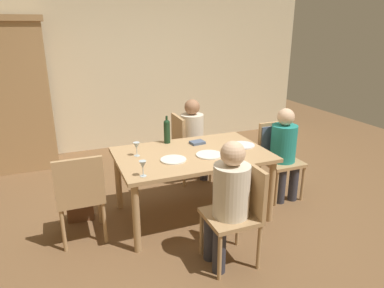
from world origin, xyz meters
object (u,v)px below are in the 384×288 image
object	(u,v)px
wine_bottle_tall_green	(167,131)
chair_near	(239,207)
wine_glass_centre	(143,165)
handbag	(81,210)
dinner_plate_host	(209,155)
dining_table	(192,160)
person_man_bearded	(284,148)
armoire_cabinet	(9,96)
chair_far_right	(186,143)
chair_left_end	(80,193)
person_man_guest	(194,134)
wine_glass_near_left	(137,146)
dinner_plate_guest_right	(243,145)
dinner_plate_guest_left	(173,160)
chair_right_end	(277,149)
person_woman_host	(228,196)

from	to	relation	value
wine_bottle_tall_green	chair_near	bearing A→B (deg)	-80.05
wine_glass_centre	handbag	world-z (taller)	wine_glass_centre
dinner_plate_host	handbag	size ratio (longest dim) A/B	1.00
dining_table	person_man_bearded	distance (m)	1.19
armoire_cabinet	chair_far_right	world-z (taller)	armoire_cabinet
chair_near	dinner_plate_host	bearing A→B (deg)	-3.92
dining_table	dinner_plate_host	size ratio (longest dim) A/B	5.77
chair_left_end	person_man_bearded	world-z (taller)	person_man_bearded
chair_near	handbag	bearing A→B (deg)	45.54
person_man_guest	dining_table	bearing A→B (deg)	-23.37
wine_bottle_tall_green	wine_glass_near_left	bearing A→B (deg)	-145.96
dinner_plate_guest_right	handbag	xyz separation A→B (m)	(-1.81, 0.35, -0.64)
armoire_cabinet	wine_glass_near_left	xyz separation A→B (m)	(1.34, -2.14, -0.25)
wine_glass_centre	dinner_plate_guest_left	bearing A→B (deg)	35.06
person_man_guest	wine_glass_centre	bearing A→B (deg)	-38.31
chair_right_end	dinner_plate_guest_right	xyz separation A→B (m)	(-0.56, -0.13, 0.16)
person_woman_host	wine_glass_centre	world-z (taller)	person_woman_host
chair_right_end	person_woman_host	bearing A→B (deg)	40.17
chair_far_right	wine_bottle_tall_green	distance (m)	0.73
dinner_plate_guest_left	dinner_plate_guest_right	bearing A→B (deg)	8.43
dinner_plate_host	handbag	xyz separation A→B (m)	(-1.33, 0.49, -0.64)
wine_glass_near_left	wine_glass_centre	size ratio (longest dim) A/B	1.00
chair_right_end	dinner_plate_host	bearing A→B (deg)	14.16
wine_bottle_tall_green	dinner_plate_host	world-z (taller)	wine_bottle_tall_green
wine_glass_centre	dinner_plate_guest_right	distance (m)	1.33
dinner_plate_host	chair_far_right	bearing A→B (deg)	82.53
wine_bottle_tall_green	dinner_plate_guest_left	world-z (taller)	wine_bottle_tall_green
chair_near	chair_left_end	world-z (taller)	same
dining_table	wine_bottle_tall_green	size ratio (longest dim) A/B	5.00
dinner_plate_guest_left	dinner_plate_guest_right	size ratio (longest dim) A/B	0.98
dining_table	person_woman_host	distance (m)	0.90
chair_near	dinner_plate_host	size ratio (longest dim) A/B	3.29
person_man_guest	handbag	bearing A→B (deg)	-70.77
dinner_plate_guest_left	dinner_plate_host	bearing A→B (deg)	-0.93
chair_far_right	dinner_plate_guest_left	xyz separation A→B (m)	(-0.53, -1.03, 0.22)
chair_right_end	wine_bottle_tall_green	distance (m)	1.40
chair_near	wine_glass_centre	xyz separation A→B (m)	(-0.73, 0.50, 0.32)
chair_near	wine_bottle_tall_green	world-z (taller)	wine_bottle_tall_green
armoire_cabinet	dinner_plate_host	world-z (taller)	armoire_cabinet
chair_left_end	chair_right_end	bearing A→B (deg)	5.08
chair_near	chair_right_end	bearing A→B (deg)	-47.05
person_man_guest	person_man_bearded	bearing A→B (deg)	40.76
person_woman_host	wine_glass_centre	xyz separation A→B (m)	(-0.61, 0.50, 0.19)
dining_table	handbag	xyz separation A→B (m)	(-1.19, 0.35, -0.55)
chair_right_end	dinner_plate_host	size ratio (longest dim) A/B	3.29
dinner_plate_guest_right	handbag	bearing A→B (deg)	168.96
dining_table	handbag	size ratio (longest dim) A/B	5.76
armoire_cabinet	person_woman_host	bearing A→B (deg)	-59.32
wine_glass_centre	handbag	xyz separation A→B (m)	(-0.55, 0.75, -0.74)
wine_glass_near_left	handbag	xyz separation A→B (m)	(-0.62, 0.22, -0.74)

